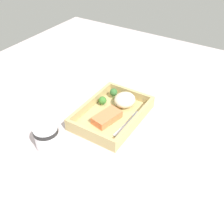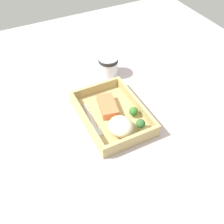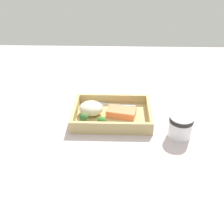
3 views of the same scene
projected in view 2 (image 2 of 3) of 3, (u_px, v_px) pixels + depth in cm
name	position (u px, v px, depth cm)	size (l,w,h in cm)	color
ground_plane	(112.00, 119.00, 92.04)	(160.00, 160.00, 2.00)	#BEAEAF
takeout_tray	(112.00, 116.00, 90.89)	(28.62, 20.32, 1.20)	tan
tray_rim	(112.00, 112.00, 89.22)	(28.62, 20.32, 3.47)	tan
salmon_fillet	(108.00, 106.00, 91.65)	(10.47, 5.61, 2.75)	#F27949
mashed_potatoes	(121.00, 126.00, 83.58)	(8.73, 7.93, 4.91)	beige
broccoli_floret_1	(141.00, 124.00, 84.29)	(3.08, 3.08, 4.13)	#88A763
broccoli_floret_2	(134.00, 111.00, 88.91)	(3.13, 3.13, 3.61)	#8AA662
fork	(92.00, 121.00, 88.14)	(15.88, 2.85, 0.44)	silver
paper_cup	(108.00, 65.00, 105.77)	(7.89, 7.89, 7.81)	white
receipt_slip	(51.00, 117.00, 91.33)	(8.99, 11.33, 0.24)	white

